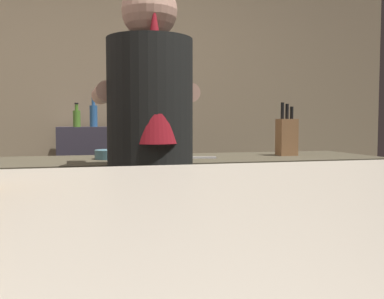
{
  "coord_description": "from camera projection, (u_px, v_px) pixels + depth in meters",
  "views": [
    {
      "loc": [
        -0.15,
        -1.39,
        1.11
      ],
      "look_at": [
        0.02,
        -0.75,
        1.07
      ],
      "focal_mm": 40.74,
      "sensor_mm": 36.0,
      "label": 1
    }
  ],
  "objects": [
    {
      "name": "mixing_bowl",
      "position": [
        111.0,
        154.0,
        2.17
      ],
      "size": [
        0.16,
        0.16,
        0.05
      ],
      "primitive_type": "cylinder",
      "color": "slate",
      "rests_on": "prep_counter"
    },
    {
      "name": "back_shelf",
      "position": [
        117.0,
        198.0,
        3.31
      ],
      "size": [
        0.86,
        0.36,
        1.08
      ],
      "primitive_type": "cube",
      "color": "#37323D",
      "rests_on": "ground"
    },
    {
      "name": "chefs_knife",
      "position": [
        193.0,
        158.0,
        2.2
      ],
      "size": [
        0.24,
        0.09,
        0.01
      ],
      "primitive_type": "cube",
      "rotation": [
        0.0,
        0.0,
        -0.23
      ],
      "color": "silver",
      "rests_on": "prep_counter"
    },
    {
      "name": "wall_back",
      "position": [
        97.0,
        93.0,
        3.49
      ],
      "size": [
        5.2,
        0.1,
        2.7
      ],
      "primitive_type": "cube",
      "color": "#978061",
      "rests_on": "ground"
    },
    {
      "name": "bottle_soy",
      "position": [
        94.0,
        115.0,
        3.21
      ],
      "size": [
        0.06,
        0.06,
        0.23
      ],
      "color": "#316198",
      "rests_on": "back_shelf"
    },
    {
      "name": "prep_counter",
      "position": [
        179.0,
        247.0,
        2.26
      ],
      "size": [
        2.1,
        0.6,
        0.93
      ],
      "primitive_type": "cube",
      "color": "#4B4432",
      "rests_on": "ground"
    },
    {
      "name": "bottle_hot_sauce",
      "position": [
        113.0,
        114.0,
        3.24
      ],
      "size": [
        0.07,
        0.07,
        0.25
      ],
      "color": "black",
      "rests_on": "back_shelf"
    },
    {
      "name": "bottle_vinegar",
      "position": [
        77.0,
        118.0,
        3.1
      ],
      "size": [
        0.05,
        0.05,
        0.17
      ],
      "color": "#54882D",
      "rests_on": "back_shelf"
    },
    {
      "name": "knife_block",
      "position": [
        287.0,
        136.0,
        2.38
      ],
      "size": [
        0.1,
        0.08,
        0.29
      ],
      "color": "#8B5F3B",
      "rests_on": "prep_counter"
    },
    {
      "name": "bartender",
      "position": [
        151.0,
        160.0,
        1.74
      ],
      "size": [
        0.43,
        0.51,
        1.66
      ],
      "rotation": [
        0.0,
        0.0,
        1.59
      ],
      "color": "#282C3D",
      "rests_on": "ground"
    }
  ]
}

